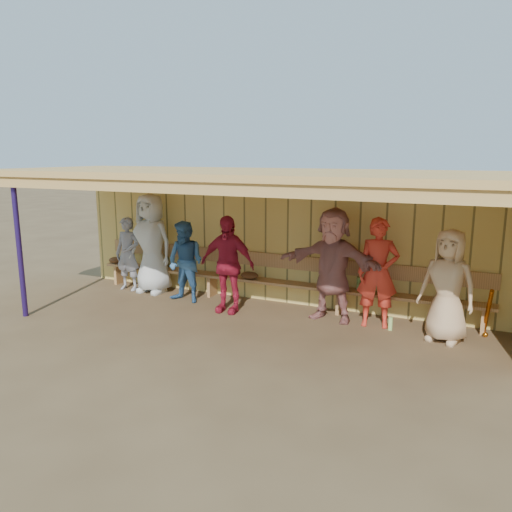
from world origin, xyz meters
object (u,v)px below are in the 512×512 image
at_px(player_h, 448,286).
at_px(bench, 273,276).
at_px(player_b, 151,243).
at_px(player_g, 378,273).
at_px(player_a, 128,254).
at_px(player_f, 332,265).
at_px(player_d, 227,264).
at_px(player_c, 186,262).

relative_size(player_h, bench, 0.22).
distance_m(player_b, player_h, 5.62).
bearing_deg(player_g, player_a, 169.36).
height_order(player_g, bench, player_g).
height_order(player_a, player_f, player_f).
bearing_deg(player_b, player_h, -0.85).
distance_m(player_a, player_b, 0.61).
distance_m(player_b, bench, 2.59).
height_order(player_a, player_h, player_h).
relative_size(player_d, player_f, 0.90).
height_order(player_f, player_g, player_f).
relative_size(player_g, bench, 0.23).
bearing_deg(bench, player_h, -12.43).
bearing_deg(player_h, player_a, -166.69).
height_order(player_a, bench, player_a).
relative_size(player_b, player_d, 1.16).
xyz_separation_m(player_c, player_d, (0.99, -0.19, 0.09)).
distance_m(player_a, bench, 3.11).
xyz_separation_m(player_a, player_b, (0.55, 0.07, 0.25)).
relative_size(player_c, player_d, 0.89).
xyz_separation_m(player_b, bench, (2.53, 0.31, -0.47)).
xyz_separation_m(player_c, player_g, (3.54, 0.16, 0.12)).
bearing_deg(player_a, player_b, 4.83).
height_order(player_a, player_d, player_d).
xyz_separation_m(player_g, bench, (-2.01, 0.44, -0.36)).
height_order(player_h, bench, player_h).
relative_size(player_b, bench, 0.26).
height_order(player_b, bench, player_b).
xyz_separation_m(player_d, player_h, (3.63, 0.11, -0.01)).
relative_size(player_a, player_b, 0.75).
bearing_deg(player_a, bench, 4.55).
relative_size(player_a, bench, 0.20).
xyz_separation_m(player_f, player_g, (0.76, 0.00, -0.06)).
distance_m(player_b, player_d, 2.05).
bearing_deg(player_h, player_f, -171.18).
height_order(player_f, bench, player_f).
xyz_separation_m(player_b, player_f, (3.78, -0.14, -0.05)).
height_order(player_b, player_c, player_b).
height_order(player_c, player_g, player_g).
relative_size(player_a, player_d, 0.87).
bearing_deg(player_g, bench, 157.71).
xyz_separation_m(player_b, player_g, (4.54, -0.14, -0.11)).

